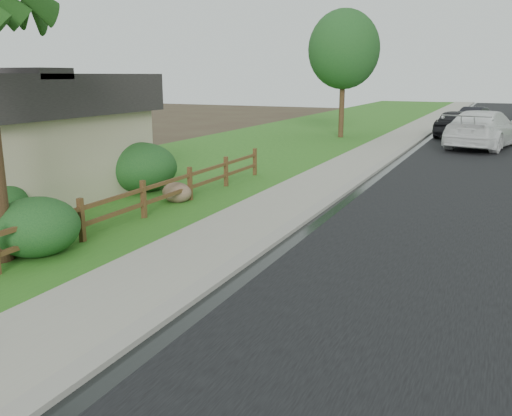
% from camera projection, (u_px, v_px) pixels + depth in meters
% --- Properties ---
extents(ground, '(120.00, 120.00, 0.00)m').
position_uv_depth(ground, '(15.00, 397.00, 6.68)').
color(ground, '#3D2D21').
extents(road, '(8.00, 90.00, 0.02)m').
position_uv_depth(road, '(496.00, 135.00, 35.66)').
color(road, black).
rests_on(road, ground).
extents(curb, '(0.40, 90.00, 0.12)m').
position_uv_depth(curb, '(430.00, 132.00, 37.36)').
color(curb, gray).
rests_on(curb, ground).
extents(wet_gutter, '(0.50, 90.00, 0.00)m').
position_uv_depth(wet_gutter, '(436.00, 132.00, 37.23)').
color(wet_gutter, black).
rests_on(wet_gutter, road).
extents(sidewalk, '(2.20, 90.00, 0.10)m').
position_uv_depth(sidewalk, '(411.00, 131.00, 37.89)').
color(sidewalk, gray).
rests_on(sidewalk, ground).
extents(grass_strip, '(1.60, 90.00, 0.06)m').
position_uv_depth(grass_strip, '(384.00, 130.00, 38.67)').
color(grass_strip, '#275E1A').
rests_on(grass_strip, ground).
extents(lawn_near, '(9.00, 90.00, 0.04)m').
position_uv_depth(lawn_near, '(315.00, 127.00, 40.79)').
color(lawn_near, '#275E1A').
rests_on(lawn_near, ground).
extents(ranch_fence, '(0.12, 16.92, 1.10)m').
position_uv_depth(ranch_fence, '(115.00, 207.00, 13.64)').
color(ranch_fence, '#442416').
rests_on(ranch_fence, ground).
extents(white_suv, '(4.17, 7.37, 2.02)m').
position_uv_depth(white_suv, '(483.00, 129.00, 29.17)').
color(white_suv, white).
rests_on(white_suv, road).
extents(dark_car_mid, '(2.65, 5.36, 1.76)m').
position_uv_depth(dark_car_mid, '(457.00, 123.00, 34.29)').
color(dark_car_mid, black).
rests_on(dark_car_mid, road).
extents(dark_car_far, '(2.73, 4.61, 1.43)m').
position_uv_depth(dark_car_far, '(472.00, 116.00, 41.85)').
color(dark_car_far, black).
rests_on(dark_car_far, road).
extents(boulder, '(1.13, 0.95, 0.65)m').
position_uv_depth(boulder, '(177.00, 193.00, 16.75)').
color(boulder, brown).
rests_on(boulder, ground).
extents(shrub_b, '(2.34, 2.34, 1.30)m').
position_uv_depth(shrub_b, '(36.00, 227.00, 11.77)').
color(shrub_b, '#163F1C').
rests_on(shrub_b, ground).
extents(shrub_d, '(2.57, 2.57, 1.67)m').
position_uv_depth(shrub_d, '(141.00, 167.00, 18.27)').
color(shrub_d, '#163F1C').
rests_on(shrub_d, ground).
extents(tree_mid_left, '(4.34, 4.34, 7.77)m').
position_uv_depth(tree_mid_left, '(344.00, 50.00, 32.90)').
color(tree_mid_left, '#332615').
rests_on(tree_mid_left, ground).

